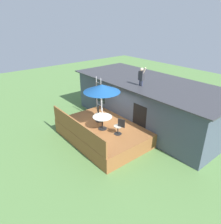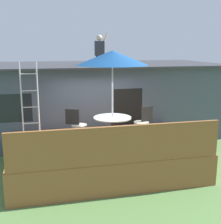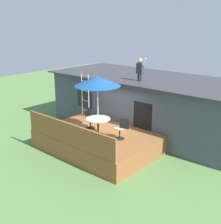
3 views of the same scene
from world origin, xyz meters
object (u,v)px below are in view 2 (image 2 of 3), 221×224
(person_figure, at_px, (100,48))
(patio_chair_right, at_px, (143,122))
(patio_umbrella, at_px, (112,58))
(patio_chair_left, at_px, (77,125))
(patio_table, at_px, (112,123))
(step_ladder, at_px, (30,99))

(person_figure, height_order, patio_chair_right, person_figure)
(patio_umbrella, relative_size, patio_chair_left, 2.76)
(patio_table, xyz_separation_m, patio_chair_left, (-0.93, 0.42, -0.13))
(patio_umbrella, xyz_separation_m, step_ladder, (-2.21, 1.40, -1.25))
(step_ladder, xyz_separation_m, person_figure, (2.40, 1.29, 1.49))
(patio_table, height_order, patio_umbrella, patio_umbrella)
(patio_table, bearing_deg, patio_umbrella, -135.00)
(patio_table, relative_size, patio_umbrella, 0.41)
(patio_umbrella, xyz_separation_m, patio_chair_left, (-0.93, 0.42, -1.89))
(step_ladder, height_order, person_figure, person_figure)
(patio_chair_left, bearing_deg, patio_umbrella, -0.00)
(patio_chair_right, bearing_deg, patio_umbrella, 0.00)
(patio_table, bearing_deg, patio_chair_right, 17.40)
(step_ladder, bearing_deg, patio_chair_right, -18.55)
(step_ladder, relative_size, person_figure, 1.98)
(patio_table, relative_size, patio_chair_right, 1.13)
(patio_umbrella, bearing_deg, patio_chair_right, 17.40)
(step_ladder, xyz_separation_m, patio_chair_left, (1.28, -0.98, -0.64))
(patio_table, distance_m, patio_chair_right, 1.07)
(patio_table, relative_size, patio_chair_left, 1.13)
(patio_umbrella, xyz_separation_m, patio_chair_right, (1.01, 0.32, -1.89))
(step_ladder, relative_size, patio_chair_left, 2.39)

